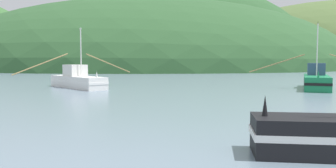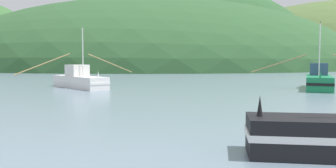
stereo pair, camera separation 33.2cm
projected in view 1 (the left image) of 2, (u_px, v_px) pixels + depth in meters
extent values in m
ellipsoid|color=#2D562D|center=(200.00, 68.00, 150.38)|extent=(96.73, 77.38, 66.62)
ellipsoid|color=#2D562D|center=(149.00, 68.00, 145.86)|extent=(163.15, 130.52, 54.27)
cube|color=#197A47|center=(316.00, 82.00, 38.38)|extent=(6.33, 10.41, 1.46)
cube|color=black|center=(316.00, 82.00, 38.37)|extent=(6.40, 10.52, 0.26)
cone|color=#197A47|center=(318.00, 74.00, 33.90)|extent=(0.26, 0.26, 0.70)
cube|color=#334C6B|center=(316.00, 69.00, 39.48)|extent=(2.50, 2.65, 1.35)
cylinder|color=silver|center=(317.00, 50.00, 38.08)|extent=(0.12, 0.12, 5.63)
cube|color=black|center=(318.00, 23.00, 37.88)|extent=(0.17, 0.34, 0.20)
cylinder|color=#997F4C|center=(276.00, 64.00, 39.75)|extent=(5.59, 2.49, 2.12)
cone|color=black|center=(265.00, 106.00, 11.62)|extent=(0.23, 0.23, 0.70)
cube|color=white|center=(78.00, 82.00, 39.78)|extent=(7.80, 9.21, 1.34)
cube|color=white|center=(78.00, 81.00, 39.78)|extent=(7.88, 9.30, 0.24)
cone|color=white|center=(97.00, 74.00, 36.23)|extent=(0.28, 0.28, 0.70)
cube|color=silver|center=(75.00, 70.00, 40.15)|extent=(3.07, 3.18, 1.29)
cylinder|color=silver|center=(81.00, 53.00, 38.82)|extent=(0.12, 0.12, 5.15)
cube|color=white|center=(80.00, 29.00, 38.64)|extent=(0.24, 0.30, 0.20)
cylinder|color=#997F4C|center=(109.00, 63.00, 42.26)|extent=(4.82, 3.73, 2.34)
cylinder|color=#997F4C|center=(41.00, 64.00, 37.02)|extent=(4.82, 3.73, 2.34)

